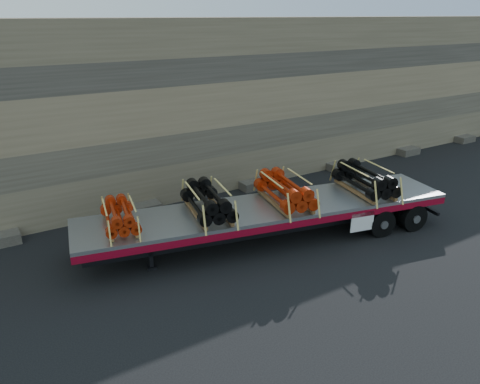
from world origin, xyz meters
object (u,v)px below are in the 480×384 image
object	(u,v)px
bundle_front	(120,217)
bundle_midfront	(208,202)
bundle_rear	(365,180)
trailer	(268,223)
bundle_midrear	(285,191)

from	to	relation	value
bundle_front	bundle_midfront	bearing A→B (deg)	-0.00
bundle_rear	trailer	bearing A→B (deg)	180.00
trailer	bundle_rear	distance (m)	3.83
trailer	bundle_rear	size ratio (longest dim) A/B	5.08
bundle_midfront	trailer	bearing A→B (deg)	0.00
bundle_front	bundle_midrear	world-z (taller)	bundle_midrear
trailer	bundle_midfront	bearing A→B (deg)	-180.00
bundle_front	bundle_rear	size ratio (longest dim) A/B	0.79
bundle_midfront	bundle_rear	world-z (taller)	bundle_rear
bundle_front	bundle_midfront	size ratio (longest dim) A/B	0.81
bundle_midrear	trailer	bearing A→B (deg)	180.00
trailer	bundle_rear	world-z (taller)	bundle_rear
bundle_midrear	bundle_rear	size ratio (longest dim) A/B	1.00
bundle_midfront	bundle_rear	distance (m)	5.75
bundle_rear	bundle_midfront	bearing A→B (deg)	180.00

